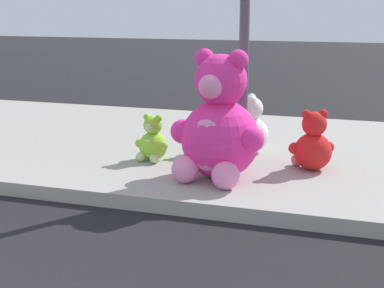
{
  "coord_description": "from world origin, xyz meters",
  "views": [
    {
      "loc": [
        2.31,
        -1.62,
        1.91
      ],
      "look_at": [
        0.66,
        3.6,
        0.55
      ],
      "focal_mm": 52.13,
      "sensor_mm": 36.0,
      "label": 1
    }
  ],
  "objects_px": {
    "sign_pole": "(245,12)",
    "plush_yellow": "(204,139)",
    "plush_white": "(249,129)",
    "plush_lime": "(152,142)",
    "plush_pink_large": "(219,128)",
    "plush_red": "(312,145)"
  },
  "relations": [
    {
      "from": "plush_lime",
      "to": "plush_yellow",
      "type": "xyz_separation_m",
      "value": [
        0.5,
        0.44,
        -0.02
      ]
    },
    {
      "from": "plush_lime",
      "to": "plush_pink_large",
      "type": "bearing_deg",
      "value": -26.02
    },
    {
      "from": "plush_yellow",
      "to": "plush_white",
      "type": "xyz_separation_m",
      "value": [
        0.5,
        0.25,
        0.09
      ]
    },
    {
      "from": "sign_pole",
      "to": "plush_pink_large",
      "type": "distance_m",
      "value": 1.31
    },
    {
      "from": "plush_lime",
      "to": "sign_pole",
      "type": "bearing_deg",
      "value": 7.84
    },
    {
      "from": "plush_pink_large",
      "to": "plush_red",
      "type": "bearing_deg",
      "value": 34.58
    },
    {
      "from": "plush_lime",
      "to": "plush_red",
      "type": "bearing_deg",
      "value": 5.58
    },
    {
      "from": "plush_white",
      "to": "plush_red",
      "type": "xyz_separation_m",
      "value": [
        0.82,
        -0.52,
        -0.02
      ]
    },
    {
      "from": "sign_pole",
      "to": "plush_yellow",
      "type": "relative_size",
      "value": 6.62
    },
    {
      "from": "plush_yellow",
      "to": "plush_white",
      "type": "height_order",
      "value": "plush_white"
    },
    {
      "from": "plush_lime",
      "to": "plush_red",
      "type": "height_order",
      "value": "plush_red"
    },
    {
      "from": "plush_pink_large",
      "to": "plush_red",
      "type": "xyz_separation_m",
      "value": [
        0.91,
        0.62,
        -0.27
      ]
    },
    {
      "from": "sign_pole",
      "to": "plush_red",
      "type": "bearing_deg",
      "value": 2.58
    },
    {
      "from": "plush_pink_large",
      "to": "plush_yellow",
      "type": "height_order",
      "value": "plush_pink_large"
    },
    {
      "from": "plush_lime",
      "to": "plush_white",
      "type": "relative_size",
      "value": 0.76
    },
    {
      "from": "plush_pink_large",
      "to": "plush_yellow",
      "type": "xyz_separation_m",
      "value": [
        -0.41,
        0.89,
        -0.34
      ]
    },
    {
      "from": "sign_pole",
      "to": "plush_yellow",
      "type": "height_order",
      "value": "sign_pole"
    },
    {
      "from": "plush_pink_large",
      "to": "plush_white",
      "type": "relative_size",
      "value": 1.87
    },
    {
      "from": "sign_pole",
      "to": "plush_white",
      "type": "distance_m",
      "value": 1.52
    },
    {
      "from": "plush_lime",
      "to": "plush_white",
      "type": "bearing_deg",
      "value": 34.79
    },
    {
      "from": "plush_yellow",
      "to": "sign_pole",
      "type": "bearing_deg",
      "value": -29.26
    },
    {
      "from": "plush_lime",
      "to": "plush_white",
      "type": "distance_m",
      "value": 1.22
    }
  ]
}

